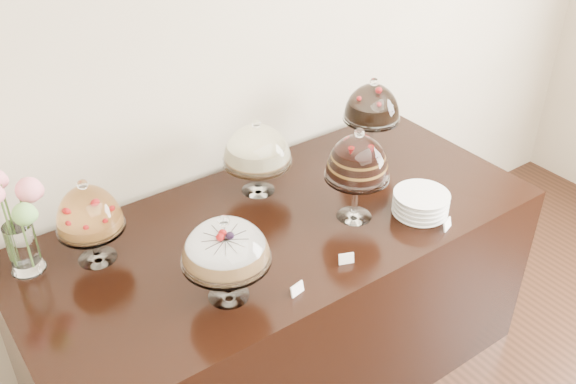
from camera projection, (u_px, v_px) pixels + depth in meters
wall_back at (243, 37)px, 2.81m from camera, size 5.00×0.04×3.00m
display_counter at (282, 302)px, 2.92m from camera, size 2.20×1.00×0.90m
cake_stand_sugar_sponge at (226, 246)px, 2.18m from camera, size 0.32×0.32×0.35m
cake_stand_choco_layer at (358, 161)px, 2.56m from camera, size 0.27×0.27×0.42m
cake_stand_cheesecake at (257, 148)px, 2.76m from camera, size 0.31×0.31×0.35m
cake_stand_dark_choco at (372, 106)px, 3.00m from camera, size 0.27×0.27×0.40m
cake_stand_fruit_tart at (88, 213)px, 2.36m from camera, size 0.26×0.26×0.36m
flower_vase at (17, 221)px, 2.30m from camera, size 0.21×0.27×0.40m
plate_stack at (421, 203)px, 2.71m from camera, size 0.23×0.23×0.09m
price_card_left at (297, 289)px, 2.30m from camera, size 0.06×0.03×0.04m
price_card_right at (447, 224)px, 2.63m from camera, size 0.06×0.03×0.04m
price_card_extra at (346, 259)px, 2.44m from camera, size 0.06×0.04×0.04m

